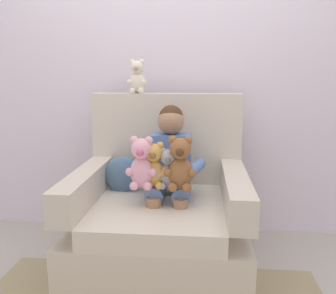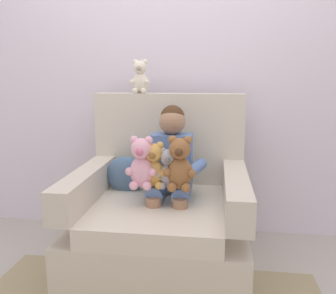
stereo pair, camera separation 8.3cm
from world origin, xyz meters
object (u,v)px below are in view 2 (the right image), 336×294
object	(u,v)px
plush_grey	(168,169)
plush_cream_on_backrest	(140,78)
seated_child	(171,164)
throw_pillow	(125,175)
armchair	(162,216)
plush_brown	(180,165)
plush_pink	(142,164)
plush_honey	(154,166)

from	to	relation	value
plush_grey	plush_cream_on_backrest	xyz separation A→B (m)	(-0.27, 0.49, 0.53)
plush_grey	seated_child	bearing A→B (deg)	96.04
plush_cream_on_backrest	throw_pillow	world-z (taller)	plush_cream_on_backrest
armchair	plush_cream_on_backrest	xyz separation A→B (m)	(-0.21, 0.36, 0.88)
plush_grey	throw_pillow	bearing A→B (deg)	145.43
plush_brown	plush_cream_on_backrest	size ratio (longest dim) A/B	1.36
armchair	plush_grey	xyz separation A→B (m)	(0.06, -0.13, 0.35)
plush_pink	plush_honey	distance (m)	0.07
plush_pink	plush_grey	bearing A→B (deg)	-8.49
plush_grey	plush_honey	size ratio (longest dim) A/B	0.88
plush_pink	plush_honey	bearing A→B (deg)	1.90
plush_pink	plush_brown	size ratio (longest dim) A/B	0.97
plush_cream_on_backrest	throw_pillow	distance (m)	0.69
seated_child	plush_honey	xyz separation A→B (m)	(-0.08, -0.16, 0.03)
armchair	plush_brown	bearing A→B (deg)	-50.34
plush_brown	throw_pillow	xyz separation A→B (m)	(-0.40, 0.29, -0.16)
plush_cream_on_backrest	plush_brown	bearing A→B (deg)	-55.21
armchair	plush_cream_on_backrest	distance (m)	0.97
seated_child	plush_cream_on_backrest	xyz separation A→B (m)	(-0.26, 0.33, 0.54)
plush_pink	armchair	bearing A→B (deg)	41.14
plush_honey	plush_cream_on_backrest	size ratio (longest dim) A/B	1.17
plush_cream_on_backrest	throw_pillow	xyz separation A→B (m)	(-0.06, -0.23, -0.65)
seated_child	throw_pillow	xyz separation A→B (m)	(-0.32, 0.10, -0.11)
plush_brown	throw_pillow	size ratio (longest dim) A/B	1.23
plush_cream_on_backrest	armchair	bearing A→B (deg)	-58.53
plush_brown	plush_pink	bearing A→B (deg)	-164.72
armchair	plush_honey	distance (m)	0.39
plush_honey	seated_child	bearing A→B (deg)	46.94
plush_grey	plush_brown	bearing A→B (deg)	-17.33
plush_brown	plush_grey	bearing A→B (deg)	175.13
plush_pink	throw_pillow	distance (m)	0.37
armchair	plush_grey	size ratio (longest dim) A/B	4.53
plush_honey	throw_pillow	distance (m)	0.38
seated_child	plush_pink	bearing A→B (deg)	-122.80
plush_pink	plush_brown	xyz separation A→B (m)	(0.23, -0.00, 0.00)
plush_grey	throw_pillow	distance (m)	0.44
plush_pink	plush_brown	distance (m)	0.23
plush_honey	plush_cream_on_backrest	xyz separation A→B (m)	(-0.18, 0.49, 0.51)
armchair	plush_pink	xyz separation A→B (m)	(-0.10, -0.15, 0.38)
seated_child	plush_honey	size ratio (longest dim) A/B	2.98
plush_honey	throw_pillow	world-z (taller)	plush_honey
plush_pink	seated_child	bearing A→B (deg)	34.13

